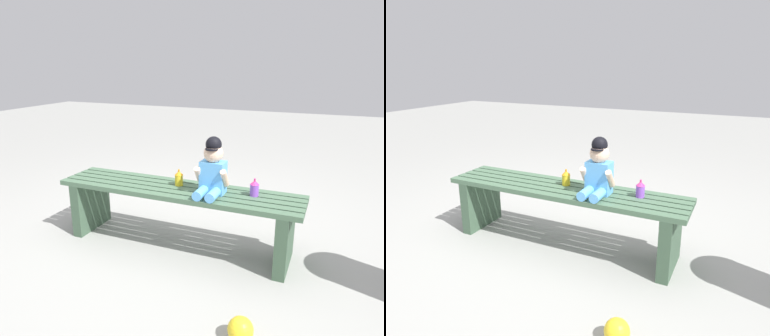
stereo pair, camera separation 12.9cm
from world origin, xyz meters
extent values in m
plane|color=#999993|center=(0.00, 0.00, 0.00)|extent=(16.00, 16.00, 0.00)
cube|color=#47664C|center=(0.00, -0.17, 0.45)|extent=(1.83, 0.07, 0.04)
cube|color=#47664C|center=(0.00, -0.08, 0.45)|extent=(1.83, 0.07, 0.04)
cube|color=#47664C|center=(0.00, 0.00, 0.45)|extent=(1.83, 0.07, 0.04)
cube|color=#47664C|center=(0.00, 0.08, 0.45)|extent=(1.83, 0.07, 0.04)
cube|color=#47664C|center=(0.00, 0.17, 0.45)|extent=(1.83, 0.07, 0.04)
cube|color=#3C5641|center=(-0.80, 0.00, 0.21)|extent=(0.08, 0.40, 0.43)
cube|color=#3C5641|center=(0.80, 0.00, 0.21)|extent=(0.08, 0.40, 0.43)
cube|color=#59A5E5|center=(0.28, 0.00, 0.58)|extent=(0.17, 0.12, 0.23)
sphere|color=beige|center=(0.28, 0.00, 0.75)|extent=(0.14, 0.14, 0.14)
cylinder|color=black|center=(0.28, -0.04, 0.79)|extent=(0.09, 0.09, 0.01)
sphere|color=black|center=(0.28, 0.00, 0.81)|extent=(0.11, 0.11, 0.11)
cylinder|color=#5DAEF0|center=(0.23, -0.12, 0.50)|extent=(0.07, 0.16, 0.07)
cylinder|color=#5DAEF0|center=(0.32, -0.12, 0.50)|extent=(0.07, 0.16, 0.07)
cylinder|color=beige|center=(0.18, -0.03, 0.60)|extent=(0.04, 0.12, 0.14)
cylinder|color=beige|center=(0.37, -0.03, 0.60)|extent=(0.04, 0.12, 0.14)
cylinder|color=yellow|center=(-0.01, 0.05, 0.51)|extent=(0.06, 0.06, 0.08)
cone|color=orange|center=(-0.01, 0.05, 0.56)|extent=(0.06, 0.06, 0.03)
cylinder|color=orange|center=(-0.01, 0.05, 0.58)|extent=(0.01, 0.01, 0.02)
cylinder|color=#8C4CCC|center=(0.56, 0.05, 0.51)|extent=(0.06, 0.06, 0.08)
cone|color=#E5337F|center=(0.56, 0.05, 0.56)|extent=(0.06, 0.06, 0.03)
cylinder|color=#E5337F|center=(0.56, 0.05, 0.58)|extent=(0.01, 0.01, 0.02)
sphere|color=yellow|center=(0.71, -0.78, 0.07)|extent=(0.13, 0.13, 0.13)
camera|label=1|loc=(1.05, -2.25, 1.35)|focal=33.47mm
camera|label=2|loc=(1.17, -2.20, 1.35)|focal=33.47mm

